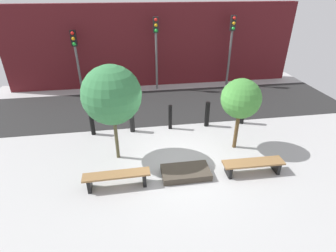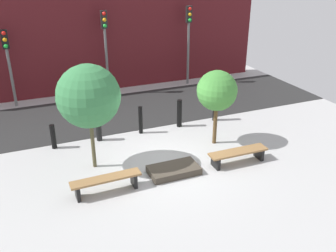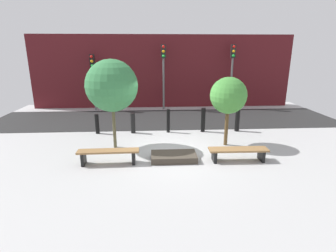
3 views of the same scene
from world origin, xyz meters
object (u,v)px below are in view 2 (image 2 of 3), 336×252
object	(u,v)px
bench_right	(238,154)
planter_bed	(174,170)
traffic_light_mid_west	(105,38)
bollard_far_left	(53,137)
traffic_light_west	(7,54)
bollard_center	(141,120)
tree_behind_left_bench	(88,96)
bench_left	(106,182)
tree_behind_right_bench	(217,91)
bollard_left	(99,129)
bollard_far_right	(215,107)
traffic_light_mid_east	(189,31)
bollard_right	(179,113)

from	to	relation	value
bench_right	planter_bed	world-z (taller)	bench_right
traffic_light_mid_west	bollard_far_left	bearing A→B (deg)	-123.47
planter_bed	traffic_light_west	distance (m)	9.11
bollard_center	tree_behind_left_bench	bearing A→B (deg)	-140.34
tree_behind_left_bench	bench_left	bearing A→B (deg)	-90.00
tree_behind_right_bench	bollard_far_left	bearing A→B (deg)	161.47
traffic_light_mid_west	bollard_left	bearing A→B (deg)	-108.29
bollard_far_right	traffic_light_mid_east	size ratio (longest dim) A/B	0.28
tree_behind_left_bench	traffic_light_mid_west	xyz separation A→B (m)	(2.12, 6.49, 0.33)
bollard_far_left	planter_bed	bearing A→B (deg)	-44.56
bollard_center	planter_bed	bearing A→B (deg)	-90.00
bench_left	bench_right	size ratio (longest dim) A/B	1.01
planter_bed	bollard_center	bearing A→B (deg)	90.00
bollard_far_left	bench_left	bearing A→B (deg)	-72.96
bollard_left	bollard_center	bearing A→B (deg)	0.00
bollard_left	bollard_far_right	size ratio (longest dim) A/B	0.82
bench_right	tree_behind_left_bench	bearing A→B (deg)	161.31
bollard_right	traffic_light_west	xyz separation A→B (m)	(-5.73, 4.73, 1.76)
bollard_left	bollard_right	world-z (taller)	bollard_right
bollard_far_left	bollard_far_right	xyz separation A→B (m)	(6.25, 0.00, 0.11)
bollard_far_right	bench_right	bearing A→B (deg)	-107.04
traffic_light_west	bollard_left	bearing A→B (deg)	-61.21
bench_left	traffic_light_west	world-z (taller)	traffic_light_west
planter_bed	traffic_light_mid_east	world-z (taller)	traffic_light_mid_east
bollard_right	traffic_light_mid_east	world-z (taller)	traffic_light_mid_east
bollard_center	bollard_far_right	distance (m)	3.13
traffic_light_west	bollard_right	bearing A→B (deg)	-39.55
tree_behind_right_bench	traffic_light_mid_west	distance (m)	6.87
bollard_far_left	bollard_center	xyz separation A→B (m)	(3.13, 0.00, 0.09)
bollard_left	traffic_light_west	xyz separation A→B (m)	(-2.60, 4.73, 1.85)
bollard_center	bollard_far_left	bearing A→B (deg)	180.00
bench_left	traffic_light_mid_east	distance (m)	10.44
tree_behind_right_bench	traffic_light_mid_east	xyz separation A→B (m)	(2.04, 6.49, 0.73)
bench_right	traffic_light_mid_west	xyz separation A→B (m)	(-2.12, 8.01, 2.34)
planter_bed	tree_behind_left_bench	xyz separation A→B (m)	(-2.12, 1.32, 2.22)
bench_right	traffic_light_mid_west	world-z (taller)	traffic_light_mid_west
tree_behind_right_bench	bollard_far_left	world-z (taller)	tree_behind_right_bench
tree_behind_left_bench	tree_behind_right_bench	bearing A→B (deg)	0.00
bench_left	bollard_left	distance (m)	3.33
bollard_right	bollard_far_right	distance (m)	1.56
bollard_far_left	bollard_left	bearing A→B (deg)	0.00
bollard_far_left	bollard_center	size ratio (longest dim) A/B	0.83
tree_behind_left_bench	bollard_far_right	world-z (taller)	tree_behind_left_bench
bollard_right	bollard_far_right	xyz separation A→B (m)	(1.56, 0.00, 0.01)
bollard_far_right	traffic_light_mid_east	xyz separation A→B (m)	(1.03, 4.73, 2.11)
bollard_left	traffic_light_west	size ratio (longest dim) A/B	0.27
bench_right	bollard_left	bearing A→B (deg)	139.36
bench_right	bollard_left	world-z (taller)	bollard_left
bench_left	bollard_center	distance (m)	3.91
bench_left	bench_right	bearing A→B (deg)	-1.02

